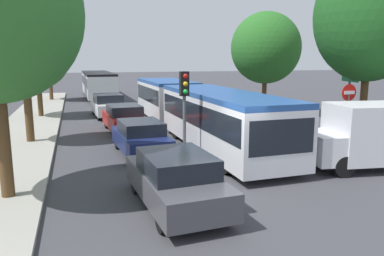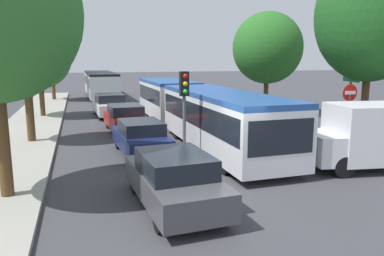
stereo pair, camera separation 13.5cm
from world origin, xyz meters
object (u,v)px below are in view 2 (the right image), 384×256
at_px(queued_car_graphite, 174,180).
at_px(tree_right_mid, 267,48).
at_px(articulated_bus, 194,107).
at_px(direction_sign_post, 350,88).
at_px(city_bus_rear, 100,83).
at_px(no_entry_sign, 349,107).
at_px(tree_left_distant, 50,47).
at_px(tree_right_near, 372,16).
at_px(tree_left_mid, 25,54).
at_px(tree_left_far, 39,55).
at_px(white_van, 382,134).
at_px(queued_car_navy, 141,137).
at_px(queued_car_red, 125,118).
at_px(queued_car_white, 110,105).
at_px(traffic_light, 184,96).

distance_m(queued_car_graphite, tree_right_mid, 17.71).
height_order(articulated_bus, direction_sign_post, direction_sign_post).
relative_size(articulated_bus, city_bus_rear, 1.44).
distance_m(no_entry_sign, tree_left_distant, 27.37).
xyz_separation_m(queued_car_graphite, tree_left_distant, (-4.56, 27.70, 4.16)).
distance_m(tree_right_near, tree_right_mid, 9.54).
bearing_deg(tree_left_mid, tree_left_far, 91.14).
relative_size(white_van, tree_left_far, 0.83).
height_order(city_bus_rear, queued_car_graphite, city_bus_rear).
distance_m(queued_car_graphite, queued_car_navy, 5.72).
bearing_deg(tree_left_distant, tree_right_near, -57.88).
xyz_separation_m(queued_car_red, tree_right_mid, (10.03, 3.22, 3.83)).
xyz_separation_m(queued_car_red, direction_sign_post, (9.61, -5.64, 1.82)).
height_order(queued_car_white, tree_left_mid, tree_left_mid).
bearing_deg(queued_car_graphite, tree_right_near, -68.74).
height_order(queued_car_graphite, queued_car_white, queued_car_white).
height_order(queued_car_navy, queued_car_white, queued_car_white).
height_order(traffic_light, tree_left_mid, tree_left_mid).
xyz_separation_m(queued_car_navy, queued_car_white, (-0.37, 10.73, 0.07)).
relative_size(queued_car_navy, queued_car_red, 0.97).
xyz_separation_m(white_van, direction_sign_post, (1.76, 3.90, 1.31)).
bearing_deg(queued_car_red, queued_car_white, 0.19).
distance_m(tree_left_mid, tree_right_near, 15.22).
relative_size(queued_car_graphite, traffic_light, 1.27).
relative_size(queued_car_graphite, tree_left_far, 0.69).
height_order(tree_left_distant, tree_right_mid, tree_left_distant).
relative_size(queued_car_white, white_van, 0.86).
xyz_separation_m(white_van, tree_left_far, (-12.50, 15.94, 2.85)).
relative_size(articulated_bus, queued_car_white, 3.75).
bearing_deg(queued_car_navy, tree_right_near, -100.04).
bearing_deg(queued_car_graphite, tree_left_far, 11.53).
relative_size(queued_car_graphite, no_entry_sign, 1.53).
distance_m(queued_car_graphite, tree_left_far, 18.16).
bearing_deg(tree_left_distant, direction_sign_post, -57.73).
bearing_deg(tree_right_near, tree_left_mid, 162.19).
distance_m(city_bus_rear, tree_right_near, 27.51).
height_order(queued_car_red, traffic_light, traffic_light).
bearing_deg(white_van, queued_car_red, -41.91).
height_order(city_bus_rear, queued_car_white, city_bus_rear).
bearing_deg(queued_car_white, city_bus_rear, -4.22).
xyz_separation_m(queued_car_red, traffic_light, (1.42, -6.65, 1.77)).
distance_m(articulated_bus, tree_right_near, 9.01).
relative_size(queued_car_white, traffic_light, 1.33).
bearing_deg(white_van, direction_sign_post, -105.69).
height_order(queued_car_white, tree_right_near, tree_right_near).
height_order(queued_car_red, tree_right_mid, tree_right_mid).
distance_m(city_bus_rear, queued_car_navy, 24.11).
bearing_deg(direction_sign_post, traffic_light, 18.44).
relative_size(queued_car_graphite, tree_right_near, 0.51).
xyz_separation_m(articulated_bus, city_bus_rear, (-3.45, 20.86, 0.01)).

